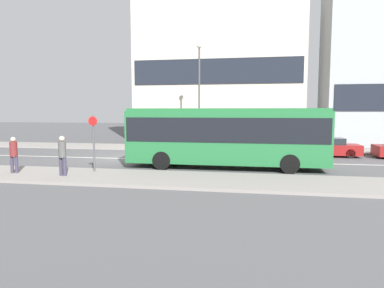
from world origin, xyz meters
The scene contains 11 objects.
ground_plane centered at (0.00, 0.00, 0.00)m, with size 120.00×120.00×0.00m, color #4F4F51.
sidewalk_near centered at (0.00, -6.25, 0.07)m, with size 44.00×3.50×0.13m.
sidewalk_far centered at (0.00, 6.25, 0.07)m, with size 44.00×3.50×0.13m.
lane_centerline centered at (0.00, 0.00, 0.00)m, with size 41.80×0.16×0.01m.
apartment_block_left_tower centered at (5.07, 11.87, 11.81)m, with size 15.43×4.82×23.64m.
city_bus centered at (6.94, -2.47, 1.84)m, with size 10.50×2.46×3.20m.
parked_car_0 centered at (13.33, 3.47, 0.61)m, with size 4.09×1.68×1.26m.
pedestrian_near_stop centered at (-2.75, -6.41, 1.10)m, with size 0.34×0.34×1.71m.
pedestrian_down_pavement centered at (-0.09, -6.65, 1.17)m, with size 0.35×0.34×1.81m.
bus_stop_sign centered at (0.82, -5.38, 1.72)m, with size 0.44×0.12×2.72m.
street_lamp centered at (4.31, 5.14, 4.90)m, with size 0.36×0.36×7.96m.
Camera 1 is at (8.40, -20.71, 3.09)m, focal length 32.00 mm.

